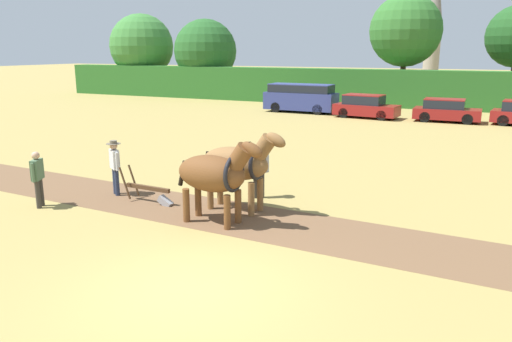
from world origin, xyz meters
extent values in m
plane|color=#998447|center=(0.00, 0.00, 0.00)|extent=(240.00, 240.00, 0.00)
cube|color=brown|center=(-6.53, 4.35, 0.00)|extent=(33.82, 4.11, 0.01)
cube|color=#286023|center=(0.00, 33.47, 1.46)|extent=(69.51, 1.78, 2.93)
cylinder|color=brown|center=(-28.28, 35.55, 1.52)|extent=(0.44, 0.44, 3.05)
sphere|color=#387533|center=(-28.28, 35.55, 4.82)|extent=(6.46, 6.46, 6.46)
cylinder|color=#4C3823|center=(-20.52, 35.28, 1.34)|extent=(0.44, 0.44, 2.69)
sphere|color=#235623|center=(-20.52, 35.28, 4.34)|extent=(6.01, 6.01, 6.01)
cylinder|color=#4C3823|center=(-1.94, 35.76, 2.19)|extent=(0.44, 0.44, 4.37)
sphere|color=#2D6628|center=(-1.94, 35.76, 5.96)|extent=(5.78, 5.78, 5.78)
cylinder|color=gray|center=(-3.84, 73.25, 3.68)|extent=(2.29, 2.29, 7.36)
ellipsoid|color=brown|center=(-1.50, 3.51, 1.33)|extent=(1.99, 1.10, 0.96)
cylinder|color=brown|center=(-0.86, 3.76, 0.45)|extent=(0.18, 0.18, 0.90)
cylinder|color=brown|center=(-0.88, 3.20, 0.45)|extent=(0.18, 0.18, 0.90)
cylinder|color=brown|center=(-2.12, 3.81, 0.45)|extent=(0.18, 0.18, 0.90)
cylinder|color=brown|center=(-2.15, 3.26, 0.45)|extent=(0.18, 0.18, 0.90)
cylinder|color=brown|center=(-0.68, 3.47, 1.81)|extent=(0.81, 0.49, 0.86)
ellipsoid|color=brown|center=(-0.30, 3.45, 2.08)|extent=(0.69, 0.29, 0.54)
cube|color=black|center=(-0.51, 3.46, 2.01)|extent=(0.39, 0.10, 0.51)
cylinder|color=black|center=(-2.42, 3.55, 1.23)|extent=(0.30, 0.13, 0.71)
torus|color=black|center=(-0.82, 3.48, 1.41)|extent=(0.15, 0.97, 0.97)
ellipsoid|color=brown|center=(-1.45, 4.72, 1.36)|extent=(2.09, 1.06, 0.92)
cylinder|color=brown|center=(-0.77, 4.96, 0.47)|extent=(0.18, 0.18, 0.95)
cylinder|color=brown|center=(-0.79, 4.42, 0.47)|extent=(0.18, 0.18, 0.95)
cylinder|color=brown|center=(-2.10, 5.02, 0.47)|extent=(0.18, 0.18, 0.95)
cylinder|color=brown|center=(-2.12, 4.48, 0.47)|extent=(0.18, 0.18, 0.95)
cylinder|color=brown|center=(-0.58, 4.68, 1.85)|extent=(0.82, 0.47, 0.88)
ellipsoid|color=brown|center=(-0.18, 4.66, 2.13)|extent=(0.69, 0.29, 0.54)
cube|color=black|center=(-0.40, 4.67, 2.04)|extent=(0.41, 0.10, 0.54)
cylinder|color=black|center=(-2.42, 4.76, 1.26)|extent=(0.30, 0.13, 0.71)
torus|color=black|center=(-0.73, 4.69, 1.43)|extent=(0.15, 0.94, 0.94)
cube|color=#4C331E|center=(-4.13, 4.24, 0.45)|extent=(1.58, 0.17, 0.12)
cube|color=#939399|center=(-3.50, 4.21, 0.10)|extent=(0.49, 0.22, 0.39)
cylinder|color=#4C331E|center=(-4.83, 4.47, 0.55)|extent=(0.40, 0.08, 0.96)
cylinder|color=#4C331E|center=(-4.85, 4.07, 0.55)|extent=(0.40, 0.08, 0.96)
cylinder|color=#28334C|center=(-5.63, 4.54, 0.42)|extent=(0.14, 0.14, 0.85)
cylinder|color=#28334C|center=(-5.45, 4.41, 0.42)|extent=(0.14, 0.14, 0.85)
cube|color=silver|center=(-5.54, 4.47, 1.15)|extent=(0.52, 0.44, 0.60)
sphere|color=tan|center=(-5.54, 4.47, 1.57)|extent=(0.23, 0.23, 0.23)
cylinder|color=silver|center=(-5.78, 4.64, 1.12)|extent=(0.09, 0.09, 0.56)
cylinder|color=silver|center=(-5.30, 4.31, 1.12)|extent=(0.09, 0.09, 0.56)
cylinder|color=#665B4C|center=(-5.54, 4.47, 1.64)|extent=(0.44, 0.44, 0.02)
cylinder|color=#665B4C|center=(-5.54, 4.47, 1.69)|extent=(0.22, 0.22, 0.10)
cylinder|color=#38332D|center=(-1.25, 6.15, 0.40)|extent=(0.14, 0.14, 0.80)
cylinder|color=#38332D|center=(-1.41, 6.02, 0.40)|extent=(0.14, 0.14, 0.80)
cube|color=#B7B7BC|center=(-1.33, 6.09, 1.09)|extent=(0.48, 0.46, 0.57)
sphere|color=tan|center=(-1.33, 6.09, 1.48)|extent=(0.22, 0.22, 0.22)
cylinder|color=#B7B7BC|center=(-1.12, 6.27, 1.06)|extent=(0.09, 0.09, 0.53)
cylinder|color=#B7B7BC|center=(-1.54, 5.90, 1.06)|extent=(0.09, 0.09, 0.53)
cylinder|color=#665B4C|center=(-1.33, 6.09, 1.55)|extent=(0.41, 0.41, 0.02)
cylinder|color=#665B4C|center=(-1.33, 6.09, 1.60)|extent=(0.21, 0.21, 0.10)
cylinder|color=#38332D|center=(-6.75, 2.63, 0.41)|extent=(0.14, 0.14, 0.83)
cylinder|color=#38332D|center=(-6.65, 2.43, 0.41)|extent=(0.14, 0.14, 0.83)
cube|color=#4C6B4C|center=(-6.70, 2.53, 1.12)|extent=(0.39, 0.52, 0.59)
sphere|color=tan|center=(-6.70, 2.53, 1.53)|extent=(0.22, 0.22, 0.22)
cylinder|color=#4C6B4C|center=(-6.82, 2.79, 1.10)|extent=(0.09, 0.09, 0.55)
cylinder|color=#4C6B4C|center=(-6.58, 2.27, 1.10)|extent=(0.09, 0.09, 0.55)
cube|color=navy|center=(-7.66, 27.04, 0.82)|extent=(5.25, 2.01, 1.23)
cube|color=black|center=(-7.66, 27.04, 1.71)|extent=(4.62, 1.81, 0.55)
cube|color=navy|center=(-7.66, 27.04, 2.02)|extent=(4.62, 1.81, 0.06)
cylinder|color=black|center=(-6.02, 27.84, 0.37)|extent=(0.74, 0.24, 0.74)
cylinder|color=black|center=(-6.06, 26.17, 0.37)|extent=(0.74, 0.24, 0.74)
cylinder|color=black|center=(-9.25, 27.92, 0.37)|extent=(0.74, 0.24, 0.74)
cylinder|color=black|center=(-9.29, 26.24, 0.37)|extent=(0.74, 0.24, 0.74)
cube|color=maroon|center=(-2.61, 26.01, 0.54)|extent=(4.36, 2.20, 0.71)
cube|color=black|center=(-2.81, 26.04, 1.19)|extent=(2.67, 1.85, 0.59)
cube|color=maroon|center=(-2.81, 26.04, 1.52)|extent=(2.67, 1.85, 0.06)
cylinder|color=black|center=(-1.23, 26.63, 0.33)|extent=(0.68, 0.29, 0.66)
cylinder|color=black|center=(-1.40, 25.11, 0.33)|extent=(0.68, 0.29, 0.66)
cylinder|color=black|center=(-3.81, 26.92, 0.33)|extent=(0.68, 0.29, 0.66)
cylinder|color=black|center=(-3.98, 25.39, 0.33)|extent=(0.68, 0.29, 0.66)
cube|color=maroon|center=(2.46, 26.30, 0.51)|extent=(4.04, 1.82, 0.67)
cube|color=black|center=(2.26, 26.30, 1.12)|extent=(2.43, 1.63, 0.54)
cube|color=maroon|center=(2.26, 26.30, 1.42)|extent=(2.43, 1.63, 0.06)
cylinder|color=black|center=(3.70, 27.09, 0.33)|extent=(0.66, 0.23, 0.66)
cylinder|color=black|center=(3.71, 25.53, 0.33)|extent=(0.66, 0.23, 0.66)
cylinder|color=black|center=(1.20, 27.07, 0.33)|extent=(0.66, 0.23, 0.66)
cylinder|color=black|center=(1.22, 25.51, 0.33)|extent=(0.66, 0.23, 0.66)
cylinder|color=black|center=(5.86, 27.42, 0.33)|extent=(0.68, 0.30, 0.66)
cylinder|color=black|center=(5.67, 25.85, 0.33)|extent=(0.68, 0.30, 0.66)
camera|label=1|loc=(4.88, -7.37, 4.46)|focal=35.00mm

